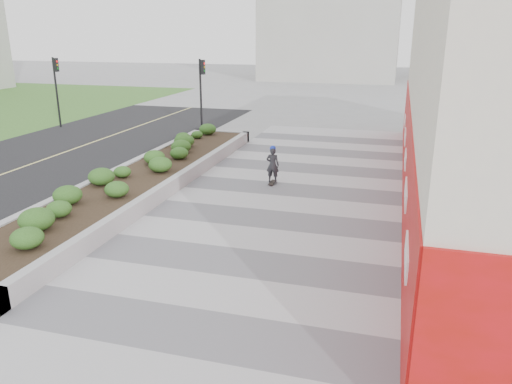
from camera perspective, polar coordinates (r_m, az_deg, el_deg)
ground at (r=11.37m, az=-4.55°, el=-11.84°), size 160.00×160.00×0.00m
walkway at (r=13.92m, az=-0.27°, el=-5.96°), size 8.00×36.00×0.01m
building at (r=18.61m, az=26.92°, el=10.88°), size 6.04×24.08×8.00m
planter at (r=19.29m, az=-12.79°, el=1.73°), size 3.00×18.00×0.90m
street at (r=23.16m, az=-27.04°, el=1.80°), size 10.00×40.00×0.00m
traffic_signal_near at (r=28.96m, az=-6.23°, el=12.05°), size 0.33×0.28×4.20m
traffic_signal_far at (r=33.09m, az=-21.85°, el=11.62°), size 0.33×0.28×4.20m
manhole_cover at (r=13.80m, az=1.73°, el=-6.20°), size 0.44×0.44×0.01m
skateboarder at (r=19.14m, az=1.91°, el=3.14°), size 0.50×0.72×1.52m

